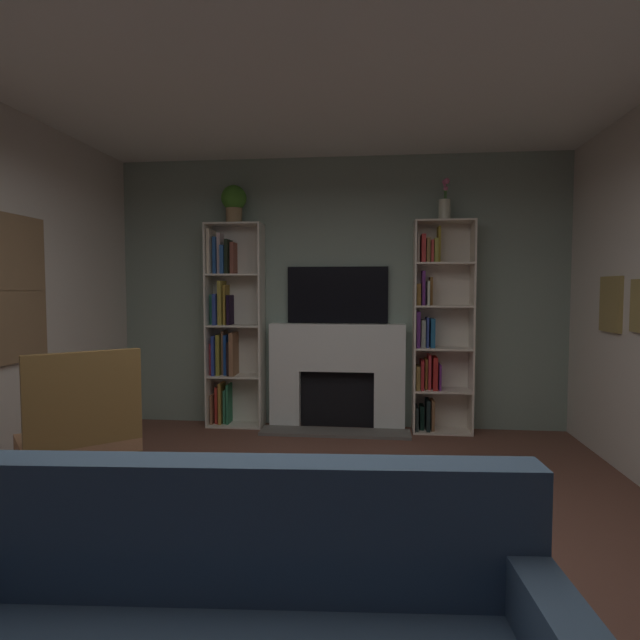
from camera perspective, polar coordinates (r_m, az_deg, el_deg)
ground_plane at (r=2.99m, az=-2.64°, el=-25.39°), size 6.81×6.81×0.00m
wall_back_accent at (r=5.47m, az=2.00°, el=3.00°), size 4.76×0.06×2.80m
ceiling at (r=2.96m, az=-2.82°, el=31.33°), size 4.76×5.80×0.06m
fireplace at (r=5.41m, az=1.87°, el=-5.90°), size 1.49×0.50×1.08m
tv at (r=5.41m, az=1.95°, el=2.77°), size 1.04×0.06×0.58m
bookshelf_left at (r=5.55m, az=-9.83°, el=-0.54°), size 0.58×0.28×2.11m
bookshelf_right at (r=5.36m, az=12.54°, el=-1.04°), size 0.58×0.30×2.11m
potted_plant at (r=5.55m, az=-9.41°, el=12.67°), size 0.26×0.26×0.39m
vase_with_flowers at (r=5.38m, az=13.50°, el=12.02°), size 0.12×0.12×0.41m
armchair at (r=3.66m, az=-24.81°, el=-11.22°), size 0.87×0.86×1.07m
coffee_table at (r=2.45m, az=-4.98°, el=-23.89°), size 0.89×0.41×0.37m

